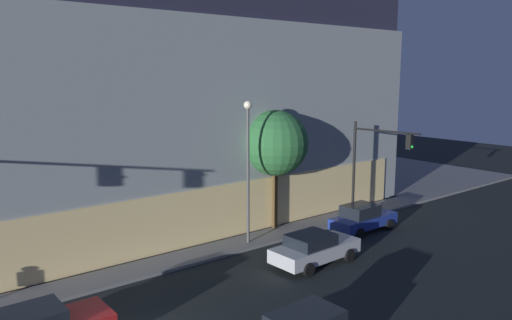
{
  "coord_description": "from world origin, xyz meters",
  "views": [
    {
      "loc": [
        -6.65,
        -14.48,
        9.25
      ],
      "look_at": [
        8.21,
        4.24,
        5.15
      ],
      "focal_mm": 34.74,
      "sensor_mm": 36.0,
      "label": 1
    }
  ],
  "objects_px": {
    "modern_building": "(147,100)",
    "traffic_light_far_corner": "(374,155)",
    "street_lamp_sidewalk": "(248,155)",
    "car_silver": "(314,248)",
    "sidewalk_tree": "(275,143)",
    "car_blue": "(363,218)"
  },
  "relations": [
    {
      "from": "street_lamp_sidewalk",
      "to": "car_silver",
      "type": "distance_m",
      "value": 6.06
    },
    {
      "from": "sidewalk_tree",
      "to": "car_blue",
      "type": "distance_m",
      "value": 6.91
    },
    {
      "from": "street_lamp_sidewalk",
      "to": "modern_building",
      "type": "bearing_deg",
      "value": 86.95
    },
    {
      "from": "street_lamp_sidewalk",
      "to": "car_silver",
      "type": "xyz_separation_m",
      "value": [
        0.89,
        -4.23,
        -4.24
      ]
    },
    {
      "from": "car_silver",
      "to": "traffic_light_far_corner",
      "type": "bearing_deg",
      "value": 19.9
    },
    {
      "from": "car_silver",
      "to": "car_blue",
      "type": "distance_m",
      "value": 6.28
    },
    {
      "from": "car_silver",
      "to": "car_blue",
      "type": "bearing_deg",
      "value": 17.67
    },
    {
      "from": "modern_building",
      "to": "car_silver",
      "type": "relative_size",
      "value": 6.14
    },
    {
      "from": "car_silver",
      "to": "sidewalk_tree",
      "type": "bearing_deg",
      "value": 69.41
    },
    {
      "from": "traffic_light_far_corner",
      "to": "street_lamp_sidewalk",
      "type": "xyz_separation_m",
      "value": [
        -9.01,
        1.29,
        0.77
      ]
    },
    {
      "from": "street_lamp_sidewalk",
      "to": "car_silver",
      "type": "relative_size",
      "value": 1.63
    },
    {
      "from": "sidewalk_tree",
      "to": "car_silver",
      "type": "bearing_deg",
      "value": -110.59
    },
    {
      "from": "modern_building",
      "to": "street_lamp_sidewalk",
      "type": "distance_m",
      "value": 13.46
    },
    {
      "from": "traffic_light_far_corner",
      "to": "sidewalk_tree",
      "type": "distance_m",
      "value": 6.65
    },
    {
      "from": "car_silver",
      "to": "modern_building",
      "type": "bearing_deg",
      "value": 90.59
    },
    {
      "from": "modern_building",
      "to": "traffic_light_far_corner",
      "type": "bearing_deg",
      "value": -60.22
    },
    {
      "from": "modern_building",
      "to": "sidewalk_tree",
      "type": "relative_size",
      "value": 4.12
    },
    {
      "from": "traffic_light_far_corner",
      "to": "street_lamp_sidewalk",
      "type": "relative_size",
      "value": 0.79
    },
    {
      "from": "traffic_light_far_corner",
      "to": "street_lamp_sidewalk",
      "type": "distance_m",
      "value": 9.13
    },
    {
      "from": "modern_building",
      "to": "traffic_light_far_corner",
      "type": "height_order",
      "value": "modern_building"
    },
    {
      "from": "street_lamp_sidewalk",
      "to": "car_blue",
      "type": "relative_size",
      "value": 1.74
    },
    {
      "from": "traffic_light_far_corner",
      "to": "car_silver",
      "type": "height_order",
      "value": "traffic_light_far_corner"
    }
  ]
}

